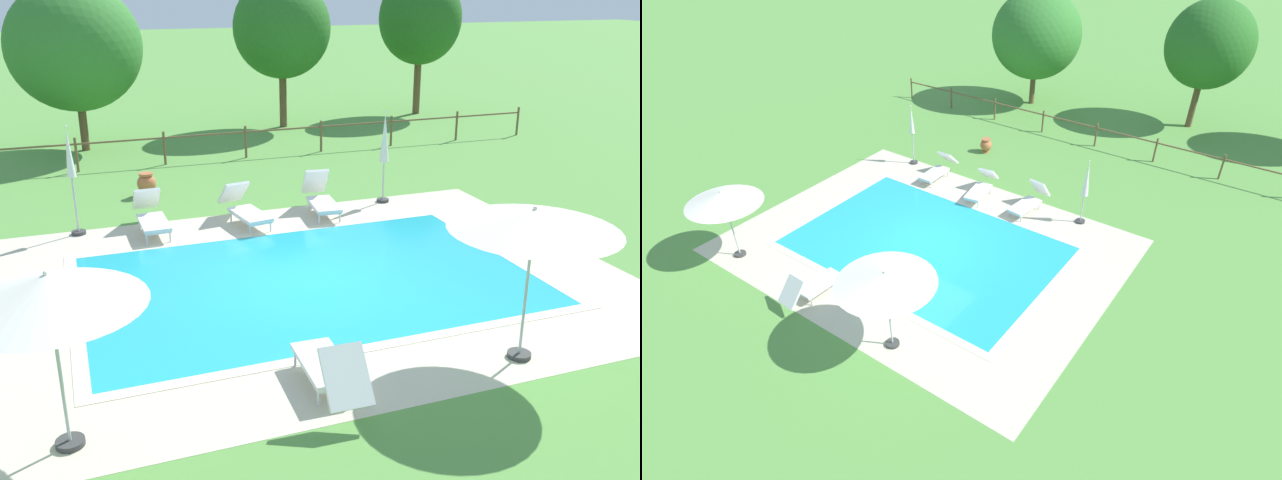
{
  "view_description": "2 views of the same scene",
  "coord_description": "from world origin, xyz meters",
  "views": [
    {
      "loc": [
        -4.13,
        -11.67,
        5.38
      ],
      "look_at": [
        0.4,
        0.5,
        0.6
      ],
      "focal_mm": 39.28,
      "sensor_mm": 36.0,
      "label": 1
    },
    {
      "loc": [
        8.87,
        -10.53,
        9.96
      ],
      "look_at": [
        1.6,
        -0.23,
        1.0
      ],
      "focal_mm": 29.21,
      "sensor_mm": 36.0,
      "label": 2
    }
  ],
  "objects": [
    {
      "name": "patio_umbrella_open_by_bench",
      "position": [
        -4.5,
        -3.8,
        2.1
      ],
      "size": [
        2.25,
        2.25,
        2.35
      ],
      "color": "#383838",
      "rests_on": "ground"
    },
    {
      "name": "pool_coping_rim",
      "position": [
        0.0,
        0.0,
        0.01
      ],
      "size": [
        8.84,
        5.93,
        0.01
      ],
      "color": "beige",
      "rests_on": "ground"
    },
    {
      "name": "sun_lounger_north_mid",
      "position": [
        -2.45,
        3.89,
        0.38
      ],
      "size": [
        0.64,
        1.94,
        0.93
      ],
      "color": "white",
      "rests_on": "ground"
    },
    {
      "name": "ground_plane",
      "position": [
        0.0,
        0.0,
        0.0
      ],
      "size": [
        160.0,
        160.0,
        0.0
      ],
      "primitive_type": "plane",
      "color": "#599342"
    },
    {
      "name": "sun_lounger_north_near_steps",
      "position": [
        -0.29,
        3.7,
        0.38
      ],
      "size": [
        0.91,
        2.0,
        0.92
      ],
      "color": "white",
      "rests_on": "ground"
    },
    {
      "name": "patio_umbrella_closed_row_mid_west",
      "position": [
        3.52,
        4.18,
        1.51
      ],
      "size": [
        0.32,
        0.32,
        2.38
      ],
      "color": "#383838",
      "rests_on": "ground"
    },
    {
      "name": "perimeter_fence",
      "position": [
        1.43,
        10.2,
        0.68
      ],
      "size": [
        21.05,
        0.08,
        1.05
      ],
      "color": "brown",
      "rests_on": "ground"
    },
    {
      "name": "sun_lounger_north_far",
      "position": [
        1.67,
        3.82,
        0.4
      ],
      "size": [
        0.8,
        1.88,
        1.01
      ],
      "color": "white",
      "rests_on": "ground"
    },
    {
      "name": "swimming_pool_water",
      "position": [
        0.0,
        0.0,
        0.01
      ],
      "size": [
        8.36,
        5.45,
        0.01
      ],
      "primitive_type": "cube",
      "color": "#23A8C1",
      "rests_on": "ground"
    },
    {
      "name": "patio_umbrella_closed_row_west",
      "position": [
        -4.05,
        4.3,
        1.58
      ],
      "size": [
        0.32,
        0.32,
        2.5
      ],
      "color": "#383838",
      "rests_on": "ground"
    },
    {
      "name": "sun_lounger_north_end",
      "position": [
        -1.06,
        -3.81,
        0.39
      ],
      "size": [
        0.67,
        1.9,
        0.97
      ],
      "color": "white",
      "rests_on": "ground"
    },
    {
      "name": "tree_far_west",
      "position": [
        4.19,
        14.85,
        3.77
      ],
      "size": [
        3.74,
        3.74,
        5.67
      ],
      "color": "brown",
      "rests_on": "ground"
    },
    {
      "name": "terracotta_urn_near_fence",
      "position": [
        -2.17,
        6.92,
        0.34
      ],
      "size": [
        0.5,
        0.5,
        0.62
      ],
      "color": "#B7663D",
      "rests_on": "ground"
    },
    {
      "name": "tree_west_mid",
      "position": [
        -3.43,
        13.21,
        3.43
      ],
      "size": [
        4.37,
        4.37,
        5.53
      ],
      "color": "brown",
      "rests_on": "ground"
    },
    {
      "name": "patio_umbrella_open_foreground",
      "position": [
        2.01,
        -3.91,
        2.21
      ],
      "size": [
        2.47,
        2.47,
        2.42
      ],
      "color": "#383838",
      "rests_on": "ground"
    },
    {
      "name": "pool_deck_paving",
      "position": [
        0.0,
        0.0,
        0.0
      ],
      "size": [
        11.99,
        9.08,
        0.01
      ],
      "primitive_type": "cube",
      "color": "beige",
      "rests_on": "ground"
    }
  ]
}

